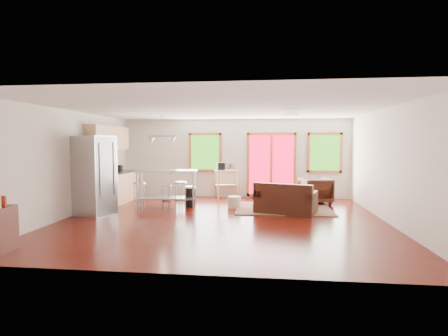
# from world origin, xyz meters

# --- Properties ---
(floor) EXTENTS (7.50, 7.00, 0.02)m
(floor) POSITION_xyz_m (0.00, 0.00, -0.01)
(floor) COLOR #350905
(floor) RESTS_ON ground
(ceiling) EXTENTS (7.50, 7.00, 0.02)m
(ceiling) POSITION_xyz_m (0.00, 0.00, 2.61)
(ceiling) COLOR silver
(ceiling) RESTS_ON ground
(back_wall) EXTENTS (7.50, 0.02, 2.60)m
(back_wall) POSITION_xyz_m (0.00, 3.51, 1.30)
(back_wall) COLOR beige
(back_wall) RESTS_ON ground
(left_wall) EXTENTS (0.02, 7.00, 2.60)m
(left_wall) POSITION_xyz_m (-3.76, 0.00, 1.30)
(left_wall) COLOR beige
(left_wall) RESTS_ON ground
(right_wall) EXTENTS (0.02, 7.00, 2.60)m
(right_wall) POSITION_xyz_m (3.76, 0.00, 1.30)
(right_wall) COLOR beige
(right_wall) RESTS_ON ground
(front_wall) EXTENTS (7.50, 0.02, 2.60)m
(front_wall) POSITION_xyz_m (0.00, -3.51, 1.30)
(front_wall) COLOR beige
(front_wall) RESTS_ON ground
(window_left) EXTENTS (1.10, 0.05, 1.30)m
(window_left) POSITION_xyz_m (-1.00, 3.46, 1.50)
(window_left) COLOR #235610
(window_left) RESTS_ON back_wall
(french_doors) EXTENTS (1.60, 0.05, 2.10)m
(french_doors) POSITION_xyz_m (1.20, 3.46, 1.10)
(french_doors) COLOR #B20726
(french_doors) RESTS_ON back_wall
(window_right) EXTENTS (1.10, 0.05, 1.30)m
(window_right) POSITION_xyz_m (2.90, 3.46, 1.50)
(window_right) COLOR #235610
(window_right) RESTS_ON back_wall
(rug) EXTENTS (2.58, 2.00, 0.03)m
(rug) POSITION_xyz_m (1.49, 1.52, 0.01)
(rug) COLOR #4E5D39
(rug) RESTS_ON floor
(loveseat) EXTENTS (1.68, 1.27, 0.79)m
(loveseat) POSITION_xyz_m (1.52, 0.94, 0.31)
(loveseat) COLOR black
(loveseat) RESTS_ON floor
(coffee_table) EXTENTS (1.14, 0.89, 0.40)m
(coffee_table) POSITION_xyz_m (1.85, 1.81, 0.34)
(coffee_table) COLOR #35150C
(coffee_table) RESTS_ON floor
(armchair) EXTENTS (0.98, 0.94, 0.85)m
(armchair) POSITION_xyz_m (2.50, 2.54, 0.42)
(armchair) COLOR black
(armchair) RESTS_ON floor
(ottoman) EXTENTS (0.57, 0.57, 0.36)m
(ottoman) POSITION_xyz_m (1.30, 2.49, 0.18)
(ottoman) COLOR black
(ottoman) RESTS_ON floor
(pouf) EXTENTS (0.45, 0.45, 0.32)m
(pouf) POSITION_xyz_m (0.14, 1.54, 0.16)
(pouf) COLOR beige
(pouf) RESTS_ON floor
(vase) EXTENTS (0.23, 0.23, 0.33)m
(vase) POSITION_xyz_m (1.95, 1.93, 0.52)
(vase) COLOR silver
(vase) RESTS_ON coffee_table
(book) EXTENTS (0.22, 0.09, 0.30)m
(book) POSITION_xyz_m (2.02, 1.53, 0.55)
(book) COLOR maroon
(book) RESTS_ON coffee_table
(cabinets) EXTENTS (0.64, 2.24, 2.30)m
(cabinets) POSITION_xyz_m (-3.49, 1.70, 0.93)
(cabinets) COLOR tan
(cabinets) RESTS_ON floor
(refrigerator) EXTENTS (0.99, 0.97, 1.98)m
(refrigerator) POSITION_xyz_m (-3.25, 0.22, 0.99)
(refrigerator) COLOR #B7BABC
(refrigerator) RESTS_ON floor
(island) EXTENTS (1.74, 0.87, 1.06)m
(island) POSITION_xyz_m (-1.72, 1.32, 0.73)
(island) COLOR #B7BABC
(island) RESTS_ON floor
(cup) EXTENTS (0.13, 0.12, 0.11)m
(cup) POSITION_xyz_m (-1.58, 1.32, 1.00)
(cup) COLOR silver
(cup) RESTS_ON island
(bar_stool_a) EXTENTS (0.42, 0.42, 0.72)m
(bar_stool_a) POSITION_xyz_m (-2.47, 1.21, 0.54)
(bar_stool_a) COLOR #B7BABC
(bar_stool_a) RESTS_ON floor
(bar_stool_b) EXTENTS (0.35, 0.35, 0.66)m
(bar_stool_b) POSITION_xyz_m (-1.72, 1.21, 0.49)
(bar_stool_b) COLOR #B7BABC
(bar_stool_b) RESTS_ON floor
(bar_stool_c) EXTENTS (0.44, 0.44, 0.75)m
(bar_stool_c) POSITION_xyz_m (-1.32, 1.26, 0.56)
(bar_stool_c) COLOR #B7BABC
(bar_stool_c) RESTS_ON floor
(trash_can) EXTENTS (0.36, 0.36, 0.58)m
(trash_can) POSITION_xyz_m (-1.11, 1.58, 0.29)
(trash_can) COLOR black
(trash_can) RESTS_ON floor
(kitchen_cart) EXTENTS (0.89, 0.75, 1.17)m
(kitchen_cart) POSITION_xyz_m (-0.30, 3.34, 0.80)
(kitchen_cart) COLOR tan
(kitchen_cart) RESTS_ON floor
(ceiling_flush) EXTENTS (0.35, 0.35, 0.12)m
(ceiling_flush) POSITION_xyz_m (1.60, 0.60, 2.53)
(ceiling_flush) COLOR white
(ceiling_flush) RESTS_ON ceiling
(pendant_light) EXTENTS (0.80, 0.18, 0.79)m
(pendant_light) POSITION_xyz_m (-1.90, 1.50, 1.90)
(pendant_light) COLOR gray
(pendant_light) RESTS_ON ceiling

